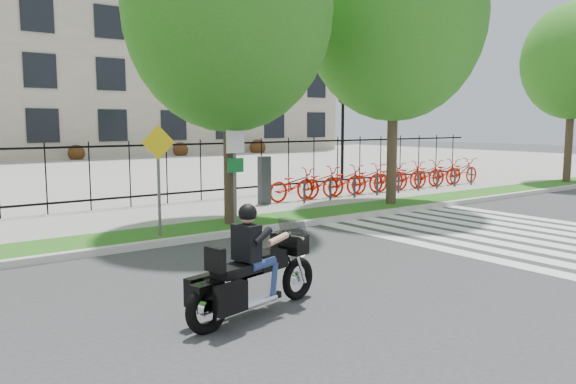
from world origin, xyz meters
TOP-DOWN VIEW (x-y plane):
  - ground at (0.00, 0.00)m, footprint 120.00×120.00m
  - curb at (0.00, 4.10)m, footprint 60.00×0.20m
  - grass_verge at (0.00, 4.95)m, footprint 60.00×1.50m
  - sidewalk at (0.00, 7.45)m, footprint 60.00×3.50m
  - plaza at (0.00, 25.00)m, footprint 80.00×34.00m
  - crosswalk_stripes at (4.83, 0.00)m, footprint 5.70×8.00m
  - iron_fence at (0.00, 9.20)m, footprint 30.00×0.06m
  - lamp_post_right at (10.00, 12.00)m, footprint 1.06×0.70m
  - street_tree_1 at (-0.23, 4.95)m, footprint 5.13×5.13m
  - street_tree_2 at (5.66, 4.95)m, footprint 5.52×5.52m
  - street_tree_3 at (16.70, 4.95)m, footprint 4.26×4.26m
  - bike_share_station at (7.90, 7.20)m, footprint 11.19×0.89m
  - sign_pole_regulatory at (-0.31, 4.58)m, footprint 0.50×0.09m
  - sign_pole_warning at (-2.30, 4.58)m, footprint 0.78×0.09m
  - motorcycle_rider at (-3.29, -0.81)m, footprint 2.45×1.01m

SIDE VIEW (x-z plane):
  - ground at x=0.00m, z-range 0.00..0.00m
  - crosswalk_stripes at x=4.83m, z-range 0.00..0.01m
  - plaza at x=0.00m, z-range 0.00..0.10m
  - curb at x=0.00m, z-range 0.00..0.15m
  - grass_verge at x=0.00m, z-range 0.00..0.15m
  - sidewalk at x=0.00m, z-range 0.00..0.15m
  - motorcycle_rider at x=-3.29m, z-range -0.32..1.60m
  - bike_share_station at x=7.90m, z-range -0.07..1.43m
  - iron_fence at x=0.00m, z-range 0.15..2.15m
  - sign_pole_regulatory at x=-0.31m, z-range 0.49..2.99m
  - sign_pole_warning at x=-2.30m, z-range 0.50..2.99m
  - lamp_post_right at x=10.00m, z-range 1.08..5.33m
  - street_tree_3 at x=16.70m, z-range 1.48..9.06m
  - street_tree_1 at x=-0.23m, z-range 1.29..9.48m
  - street_tree_2 at x=5.66m, z-range 1.43..10.35m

